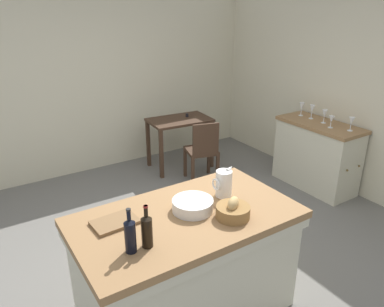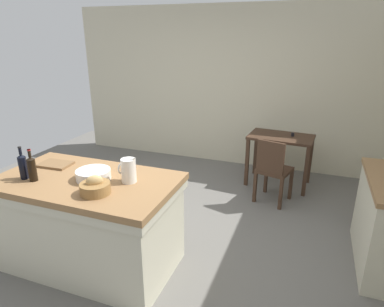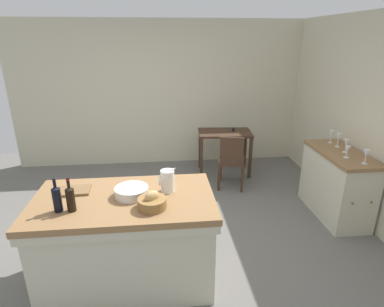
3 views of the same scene
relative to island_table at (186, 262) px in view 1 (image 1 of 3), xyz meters
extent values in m
plane|color=#66635E|center=(0.41, 0.62, -0.49)|extent=(6.76, 6.76, 0.00)
cube|color=beige|center=(0.41, 3.22, 0.81)|extent=(5.32, 0.12, 2.60)
cube|color=beige|center=(3.01, 0.62, 0.81)|extent=(0.12, 5.20, 2.60)
cube|color=olive|center=(0.00, 0.00, 0.39)|extent=(1.65, 0.93, 0.06)
cube|color=beige|center=(0.00, 0.00, 0.32)|extent=(1.63, 0.91, 0.08)
cube|color=beige|center=(0.00, 0.00, -0.07)|extent=(1.57, 0.85, 0.85)
cube|color=olive|center=(2.67, 0.97, 0.39)|extent=(0.52, 1.11, 0.04)
cube|color=beige|center=(2.67, 0.97, -0.06)|extent=(0.49, 1.08, 0.86)
sphere|color=brown|center=(2.55, 0.41, -0.02)|extent=(0.03, 0.03, 0.03)
sphere|color=brown|center=(2.78, 0.41, -0.02)|extent=(0.03, 0.03, 0.03)
cube|color=#3D281C|center=(1.47, 2.53, 0.25)|extent=(0.94, 0.63, 0.04)
cube|color=#3D281C|center=(1.03, 2.32, -0.13)|extent=(0.05, 0.05, 0.72)
cube|color=#3D281C|center=(1.86, 2.25, -0.13)|extent=(0.05, 0.05, 0.72)
cube|color=#3D281C|center=(1.07, 2.81, -0.13)|extent=(0.05, 0.05, 0.72)
cube|color=#3D281C|center=(1.90, 2.74, -0.13)|extent=(0.05, 0.05, 0.72)
cylinder|color=black|center=(1.62, 2.57, 0.29)|extent=(0.04, 0.04, 0.05)
cube|color=#3D281C|center=(1.47, 1.96, -0.04)|extent=(0.49, 0.49, 0.04)
cube|color=#3D281C|center=(1.42, 1.78, 0.19)|extent=(0.36, 0.13, 0.42)
cube|color=#3D281C|center=(1.69, 2.08, -0.28)|extent=(0.05, 0.05, 0.42)
cube|color=#3D281C|center=(1.34, 2.18, -0.28)|extent=(0.05, 0.05, 0.42)
cube|color=#3D281C|center=(1.59, 1.74, -0.28)|extent=(0.05, 0.05, 0.42)
cube|color=#3D281C|center=(1.25, 1.83, -0.28)|extent=(0.05, 0.05, 0.42)
cylinder|color=silver|center=(0.41, 0.08, 0.53)|extent=(0.13, 0.13, 0.21)
cone|color=silver|center=(0.46, 0.08, 0.65)|extent=(0.07, 0.04, 0.06)
torus|color=silver|center=(0.33, 0.08, 0.54)|extent=(0.02, 0.10, 0.10)
cylinder|color=silver|center=(0.07, 0.03, 0.46)|extent=(0.31, 0.31, 0.09)
cylinder|color=olive|center=(0.26, -0.21, 0.47)|extent=(0.25, 0.25, 0.09)
ellipsoid|color=tan|center=(0.26, -0.21, 0.53)|extent=(0.15, 0.14, 0.10)
cube|color=brown|center=(-0.48, 0.17, 0.43)|extent=(0.32, 0.23, 0.02)
cylinder|color=black|center=(-0.41, -0.19, 0.52)|extent=(0.07, 0.07, 0.20)
cone|color=black|center=(-0.41, -0.19, 0.63)|extent=(0.07, 0.07, 0.02)
cylinder|color=black|center=(-0.41, -0.19, 0.68)|extent=(0.03, 0.03, 0.07)
cylinder|color=maroon|center=(-0.41, -0.19, 0.71)|extent=(0.03, 0.03, 0.01)
cylinder|color=black|center=(-0.52, -0.18, 0.52)|extent=(0.07, 0.07, 0.21)
cone|color=black|center=(-0.52, -0.18, 0.64)|extent=(0.07, 0.07, 0.02)
cylinder|color=black|center=(-0.52, -0.18, 0.69)|extent=(0.03, 0.03, 0.07)
cylinder|color=black|center=(-0.52, -0.18, 0.72)|extent=(0.03, 0.03, 0.01)
cylinder|color=white|center=(2.71, 0.57, 0.41)|extent=(0.06, 0.06, 0.00)
cylinder|color=white|center=(2.71, 0.57, 0.45)|extent=(0.01, 0.01, 0.07)
cone|color=white|center=(2.71, 0.57, 0.53)|extent=(0.07, 0.07, 0.10)
cylinder|color=white|center=(2.61, 0.78, 0.41)|extent=(0.06, 0.06, 0.00)
cylinder|color=white|center=(2.61, 0.78, 0.45)|extent=(0.01, 0.01, 0.06)
cone|color=white|center=(2.61, 0.78, 0.52)|extent=(0.07, 0.07, 0.09)
cylinder|color=white|center=(2.70, 0.95, 0.41)|extent=(0.06, 0.06, 0.00)
cylinder|color=white|center=(2.70, 0.95, 0.45)|extent=(0.01, 0.01, 0.07)
cone|color=white|center=(2.70, 0.95, 0.54)|extent=(0.07, 0.07, 0.10)
cylinder|color=white|center=(2.72, 1.17, 0.41)|extent=(0.06, 0.06, 0.00)
cylinder|color=white|center=(2.72, 1.17, 0.45)|extent=(0.01, 0.01, 0.08)
cone|color=white|center=(2.72, 1.17, 0.55)|extent=(0.07, 0.07, 0.11)
cylinder|color=white|center=(2.71, 1.35, 0.41)|extent=(0.06, 0.06, 0.00)
cylinder|color=white|center=(2.71, 1.35, 0.45)|extent=(0.01, 0.01, 0.07)
cone|color=white|center=(2.71, 1.35, 0.54)|extent=(0.07, 0.07, 0.10)
camera|label=1|loc=(-1.24, -1.99, 1.86)|focal=34.82mm
camera|label=2|loc=(1.85, -2.24, 1.65)|focal=31.12mm
camera|label=3|loc=(0.35, -2.60, 1.79)|focal=29.44mm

